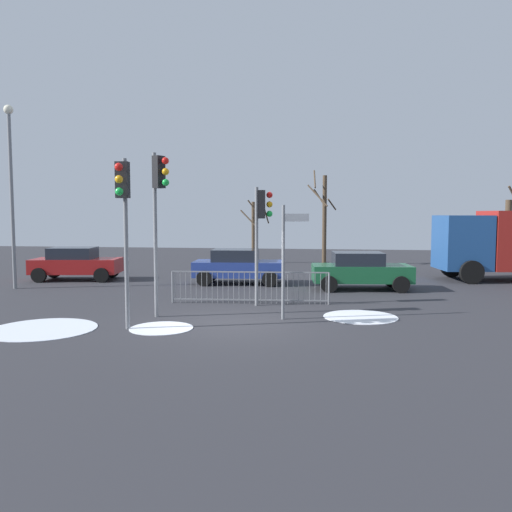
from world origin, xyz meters
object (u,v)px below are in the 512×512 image
Objects in this scene: street_lamp at (11,178)px; bare_tree_centre at (508,230)px; direction_sign_post at (285,256)px; bare_tree_right at (324,217)px; traffic_light_mid_left at (159,197)px; traffic_light_foreground_right at (123,205)px; bare_tree_left at (254,229)px; traffic_light_foreground_left at (261,219)px; car_blue_near at (238,266)px; car_red_mid at (76,263)px; car_green_trailing at (360,270)px.

street_lamp is 1.58× the size of bare_tree_centre.
direction_sign_post is 12.29m from street_lamp.
street_lamp is at bearing -136.95° from bare_tree_right.
traffic_light_foreground_right is at bearing 12.60° from traffic_light_mid_left.
traffic_light_mid_left is at bearing -91.23° from bare_tree_left.
direction_sign_post is at bearing -156.00° from traffic_light_foreground_right.
street_lamp is (-7.24, 6.43, 1.16)m from traffic_light_foreground_right.
traffic_light_foreground_left is 0.98× the size of car_blue_near.
direction_sign_post is 7.66m from car_blue_near.
traffic_light_foreground_left reaches higher than car_red_mid.
direction_sign_post reaches higher than car_green_trailing.
car_blue_near is 0.54× the size of street_lamp.
traffic_light_mid_left is 0.65× the size of street_lamp.
street_lamp is (-13.60, -1.69, 3.59)m from car_green_trailing.
direction_sign_post is 16.52m from bare_tree_left.
street_lamp is at bearing -44.24° from traffic_light_foreground_right.
traffic_light_foreground_left is 0.94× the size of bare_tree_left.
bare_tree_right is at bearing 163.56° from traffic_light_foreground_left.
bare_tree_left is 0.74× the size of bare_tree_right.
bare_tree_right reaches higher than traffic_light_mid_left.
bare_tree_left is (0.35, 16.44, -1.35)m from traffic_light_mid_left.
traffic_light_mid_left is 10.29m from car_red_mid.
traffic_light_mid_left is 9.18m from car_green_trailing.
direction_sign_post is 20.34m from bare_tree_centre.
traffic_light_foreground_left reaches higher than car_blue_near.
bare_tree_right reaches higher than car_red_mid.
direction_sign_post is 15.79m from bare_tree_right.
car_blue_near is (-5.05, 0.97, 0.00)m from car_green_trailing.
car_green_trailing is at bearing -13.95° from car_red_mid.
direction_sign_post is at bearing -44.71° from car_red_mid.
bare_tree_centre is (22.51, 12.41, -2.30)m from street_lamp.
bare_tree_centre is (12.30, 14.80, -0.74)m from traffic_light_foreground_left.
bare_tree_centre is at bearing -131.65° from traffic_light_foreground_right.
car_red_mid is 0.56× the size of street_lamp.
car_green_trailing is (6.35, 8.12, -2.43)m from traffic_light_foreground_right.
traffic_light_foreground_right is 1.10× the size of car_green_trailing.
car_green_trailing is (2.44, 6.15, -1.03)m from direction_sign_post.
traffic_light_mid_left reaches higher than traffic_light_foreground_left.
street_lamp is at bearing -98.21° from traffic_light_mid_left.
bare_tree_centre is at bearing 44.45° from car_green_trailing.
car_green_trailing is at bearing -80.86° from bare_tree_right.
direction_sign_post is at bearing -123.92° from bare_tree_centre.
car_blue_near is 0.96× the size of bare_tree_left.
traffic_light_foreground_left is 10.60m from street_lamp.
bare_tree_right is at bearing -173.76° from bare_tree_centre.
bare_tree_left is at bearing 81.00° from direction_sign_post.
car_blue_near is at bearing -145.06° from bare_tree_centre.
car_green_trailing is at bearing 131.51° from traffic_light_foreground_left.
traffic_light_foreground_right is at bearing -44.97° from traffic_light_foreground_left.
traffic_light_foreground_left is (2.96, 4.04, -0.40)m from traffic_light_foreground_right.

